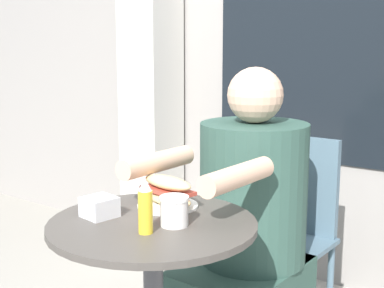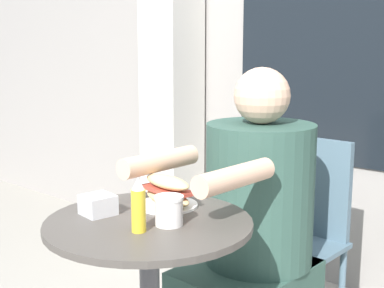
{
  "view_description": "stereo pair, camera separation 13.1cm",
  "coord_description": "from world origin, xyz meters",
  "views": [
    {
      "loc": [
        0.98,
        -1.13,
        1.25
      ],
      "look_at": [
        0.0,
        0.19,
        0.95
      ],
      "focal_mm": 50.0,
      "sensor_mm": 36.0,
      "label": 1
    },
    {
      "loc": [
        1.08,
        -1.05,
        1.25
      ],
      "look_at": [
        0.0,
        0.19,
        0.95
      ],
      "focal_mm": 50.0,
      "sensor_mm": 36.0,
      "label": 2
    }
  ],
  "objects": [
    {
      "name": "seated_diner",
      "position": [
        0.02,
        0.51,
        0.5
      ],
      "size": [
        0.4,
        0.72,
        1.18
      ],
      "rotation": [
        0.0,
        0.0,
        3.12
      ],
      "color": "#2D4C42",
      "rests_on": "ground_plane"
    },
    {
      "name": "lattice_pillar",
      "position": [
        -1.12,
        1.3,
        1.2
      ],
      "size": [
        0.28,
        0.28,
        2.4
      ],
      "color": "beige",
      "rests_on": "ground_plane"
    },
    {
      "name": "drink_cup",
      "position": [
        0.07,
        0.01,
        0.79
      ],
      "size": [
        0.08,
        0.08,
        0.09
      ],
      "color": "silver",
      "rests_on": "cafe_table"
    },
    {
      "name": "diner_chair",
      "position": [
        0.02,
        0.87,
        0.52
      ],
      "size": [
        0.39,
        0.39,
        0.87
      ],
      "rotation": [
        0.0,
        0.0,
        3.12
      ],
      "color": "slate",
      "rests_on": "ground_plane"
    },
    {
      "name": "napkin_box",
      "position": [
        -0.15,
        -0.06,
        0.78
      ],
      "size": [
        0.1,
        0.1,
        0.06
      ],
      "rotation": [
        0.0,
        0.0,
        -0.16
      ],
      "color": "silver",
      "rests_on": "cafe_table"
    },
    {
      "name": "sandwich_on_plate",
      "position": [
        -0.05,
        0.14,
        0.79
      ],
      "size": [
        0.21,
        0.19,
        0.1
      ],
      "rotation": [
        0.0,
        0.0,
        -0.17
      ],
      "color": "white",
      "rests_on": "cafe_table"
    },
    {
      "name": "storefront_wall",
      "position": [
        0.0,
        1.5,
        1.4
      ],
      "size": [
        8.0,
        0.09,
        2.8
      ],
      "color": "gray",
      "rests_on": "ground_plane"
    },
    {
      "name": "cafe_table",
      "position": [
        0.0,
        0.0,
        0.54
      ],
      "size": [
        0.61,
        0.61,
        0.75
      ],
      "color": "#47423D",
      "rests_on": "ground_plane"
    },
    {
      "name": "condiment_bottle",
      "position": [
        0.05,
        -0.09,
        0.82
      ],
      "size": [
        0.04,
        0.04,
        0.15
      ],
      "color": "gold",
      "rests_on": "cafe_table"
    }
  ]
}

